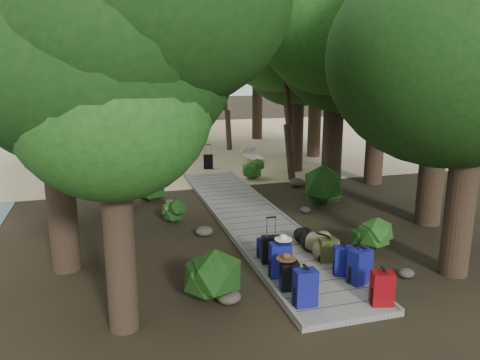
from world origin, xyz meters
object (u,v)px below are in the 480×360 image
object	(u,v)px
backpack_left_c	(280,258)
suitcase_on_boardwalk	(271,250)
backpack_right_c	(343,259)
backpack_right_d	(328,249)
backpack_right_a	(382,287)
duffel_right_khaki	(322,244)
duffel_right_black	(308,239)
backpack_left_a	(305,286)
kayak	(123,162)
sun_lounger	(254,154)
backpack_left_d	(265,247)
backpack_right_b	(360,264)
lone_suitcase_on_sand	(208,162)
backpack_left_b	(290,274)

from	to	relation	value
backpack_left_c	suitcase_on_boardwalk	size ratio (longest dim) A/B	1.29
backpack_right_c	suitcase_on_boardwalk	world-z (taller)	backpack_right_c
backpack_right_d	suitcase_on_boardwalk	distance (m)	1.29
backpack_right_a	duffel_right_khaki	xyz separation A→B (m)	(0.02, 2.51, -0.13)
duffel_right_khaki	duffel_right_black	size ratio (longest dim) A/B	1.09
backpack_right_c	backpack_right_d	bearing A→B (deg)	108.51
backpack_left_c	backpack_right_d	world-z (taller)	backpack_left_c
backpack_left_a	suitcase_on_boardwalk	size ratio (longest dim) A/B	1.23
duffel_right_black	kayak	world-z (taller)	duffel_right_black
backpack_right_d	sun_lounger	bearing A→B (deg)	86.31
backpack_left_d	backpack_right_b	size ratio (longest dim) A/B	0.64
backpack_right_d	suitcase_on_boardwalk	xyz separation A→B (m)	(-1.26, 0.27, 0.02)
backpack_left_c	lone_suitcase_on_sand	world-z (taller)	backpack_left_c
lone_suitcase_on_sand	sun_lounger	bearing A→B (deg)	40.38
backpack_right_c	sun_lounger	world-z (taller)	backpack_right_c
backpack_left_c	backpack_right_a	xyz separation A→B (m)	(1.37, -1.65, -0.05)
duffel_right_khaki	backpack_left_a	bearing A→B (deg)	-152.98
backpack_right_a	duffel_right_khaki	distance (m)	2.51
backpack_right_c	duffel_right_black	xyz separation A→B (m)	(-0.06, 1.66, -0.15)
suitcase_on_boardwalk	backpack_right_d	bearing A→B (deg)	-2.54
backpack_right_b	kayak	xyz separation A→B (m)	(-4.06, 13.65, -0.32)
backpack_left_d	backpack_right_c	xyz separation A→B (m)	(1.27, -1.34, 0.09)
backpack_right_a	backpack_right_c	distance (m)	1.35
backpack_left_a	backpack_right_b	xyz separation A→B (m)	(1.44, 0.54, 0.01)
backpack_right_a	backpack_right_b	world-z (taller)	backpack_right_b
backpack_left_b	duffel_right_khaki	distance (m)	2.06
duffel_right_black	backpack_right_a	bearing A→B (deg)	-77.64
backpack_left_b	backpack_left_c	distance (m)	0.63
backpack_left_c	lone_suitcase_on_sand	size ratio (longest dim) A/B	1.29
backpack_left_c	backpack_left_a	bearing A→B (deg)	-82.39
backpack_left_a	sun_lounger	size ratio (longest dim) A/B	0.38
backpack_left_a	backpack_right_b	size ratio (longest dim) A/B	0.97
backpack_left_c	backpack_right_b	size ratio (longest dim) A/B	1.02
backpack_right_a	backpack_right_c	bearing A→B (deg)	107.59
duffel_right_khaki	kayak	distance (m)	12.70
backpack_left_a	backpack_right_b	bearing A→B (deg)	22.47
duffel_right_khaki	backpack_right_c	bearing A→B (deg)	-123.96
backpack_right_b	lone_suitcase_on_sand	bearing A→B (deg)	74.48
suitcase_on_boardwalk	lone_suitcase_on_sand	bearing A→B (deg)	94.70
backpack_left_d	duffel_right_black	world-z (taller)	backpack_left_d
backpack_right_a	backpack_left_a	bearing A→B (deg)	179.97
backpack_left_b	lone_suitcase_on_sand	xyz separation A→B (m)	(1.01, 11.93, -0.11)
lone_suitcase_on_sand	backpack_right_b	bearing A→B (deg)	-71.61
backpack_right_b	sun_lounger	xyz separation A→B (m)	(2.02, 13.16, -0.17)
backpack_left_a	backpack_right_d	xyz separation A→B (m)	(1.31, 1.71, -0.09)
backpack_left_b	backpack_left_d	world-z (taller)	backpack_left_b
backpack_right_b	backpack_left_b	bearing A→B (deg)	157.99
backpack_left_b	suitcase_on_boardwalk	distance (m)	1.33
backpack_left_b	backpack_right_d	size ratio (longest dim) A/B	1.09
backpack_left_c	backpack_right_c	bearing A→B (deg)	-5.12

